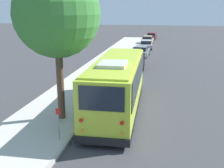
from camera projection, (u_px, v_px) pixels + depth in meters
name	position (u px, v px, depth m)	size (l,w,h in m)	color
ground_plane	(123.00, 109.00, 17.40)	(160.00, 160.00, 0.00)	#3D3D3F
sidewalk_slab	(62.00, 104.00, 18.12)	(80.00, 4.13, 0.15)	beige
curb_strip	(94.00, 106.00, 17.72)	(80.00, 0.14, 0.15)	#AAA69D
shuttle_bus	(117.00, 83.00, 16.52)	(9.83, 3.03, 3.36)	#ADC633
parked_sedan_black	(136.00, 62.00, 28.87)	(4.67, 1.96, 1.26)	black
parked_sedan_gray	(141.00, 52.00, 35.36)	(4.36, 2.07, 1.31)	slate
parked_sedan_silver	(146.00, 45.00, 41.81)	(4.51, 2.07, 1.29)	#A8AAAF
parked_sedan_tan	(148.00, 40.00, 47.38)	(4.28, 1.94, 1.32)	tan
parked_sedan_maroon	(151.00, 36.00, 53.74)	(4.69, 1.81, 1.27)	maroon
street_tree	(57.00, 8.00, 14.21)	(4.45, 4.45, 8.51)	brown
sign_post_near	(59.00, 124.00, 12.88)	(0.06, 0.22, 1.54)	gray
sign_post_far	(74.00, 112.00, 14.96)	(0.06, 0.06, 1.16)	gray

